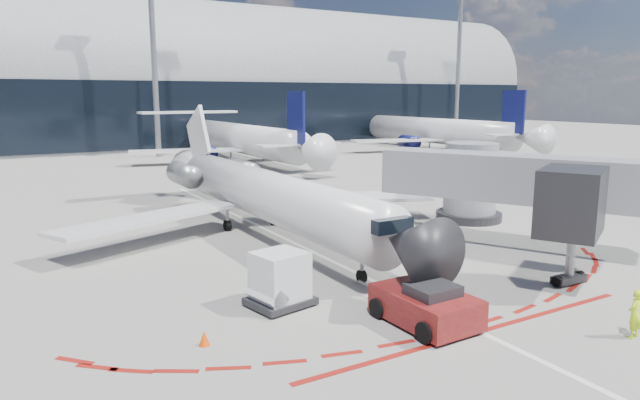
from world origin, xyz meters
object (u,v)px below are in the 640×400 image
regional_jet (260,192)px  ramp_worker (635,314)px  pushback_tug (426,305)px  uld_container (280,280)px

regional_jet → ramp_worker: bearing=-76.8°
regional_jet → pushback_tug: bearing=-92.1°
pushback_tug → uld_container: 5.33m
regional_jet → ramp_worker: (4.46, -19.05, -1.53)m
pushback_tug → ramp_worker: bearing=-41.8°
regional_jet → uld_container: 11.67m
regional_jet → pushback_tug: (-0.54, -14.80, -1.69)m
regional_jet → uld_container: size_ratio=11.19×
pushback_tug → uld_container: size_ratio=2.28×
ramp_worker → uld_container: bearing=-53.3°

